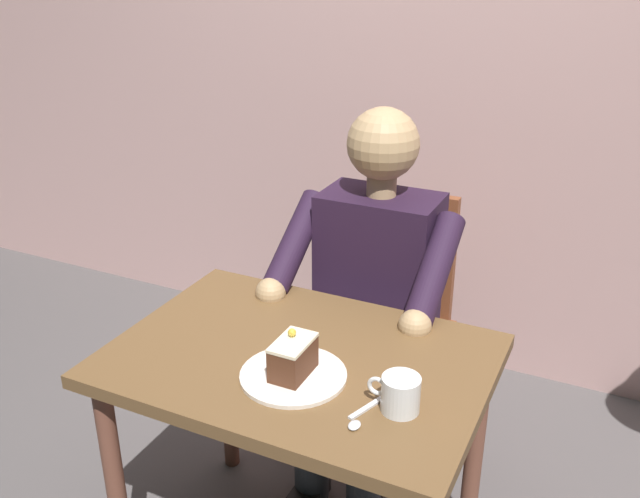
{
  "coord_description": "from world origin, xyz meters",
  "views": [
    {
      "loc": [
        -0.69,
        1.31,
        1.64
      ],
      "look_at": [
        -0.01,
        -0.1,
        0.95
      ],
      "focal_mm": 38.93,
      "sensor_mm": 36.0,
      "label": 1
    }
  ],
  "objects_px": {
    "cake_slice": "(293,357)",
    "dessert_spoon": "(360,417)",
    "seated_person": "(369,298)",
    "chair": "(387,314)",
    "dining_table": "(300,387)",
    "coffee_cup": "(400,393)"
  },
  "relations": [
    {
      "from": "seated_person",
      "to": "coffee_cup",
      "type": "relative_size",
      "value": 10.01
    },
    {
      "from": "chair",
      "to": "dessert_spoon",
      "type": "relative_size",
      "value": 6.36
    },
    {
      "from": "seated_person",
      "to": "cake_slice",
      "type": "bearing_deg",
      "value": 93.41
    },
    {
      "from": "coffee_cup",
      "to": "chair",
      "type": "bearing_deg",
      "value": -68.0
    },
    {
      "from": "dining_table",
      "to": "cake_slice",
      "type": "xyz_separation_m",
      "value": [
        -0.03,
        0.09,
        0.15
      ]
    },
    {
      "from": "dining_table",
      "to": "seated_person",
      "type": "relative_size",
      "value": 0.77
    },
    {
      "from": "chair",
      "to": "coffee_cup",
      "type": "bearing_deg",
      "value": 112.0
    },
    {
      "from": "cake_slice",
      "to": "dessert_spoon",
      "type": "bearing_deg",
      "value": 159.3
    },
    {
      "from": "cake_slice",
      "to": "dining_table",
      "type": "bearing_deg",
      "value": -70.5
    },
    {
      "from": "cake_slice",
      "to": "chair",
      "type": "bearing_deg",
      "value": -87.4
    },
    {
      "from": "dining_table",
      "to": "seated_person",
      "type": "xyz_separation_m",
      "value": [
        0.0,
        -0.47,
        0.04
      ]
    },
    {
      "from": "dining_table",
      "to": "dessert_spoon",
      "type": "distance_m",
      "value": 0.31
    },
    {
      "from": "chair",
      "to": "dessert_spoon",
      "type": "xyz_separation_m",
      "value": [
        -0.24,
        0.81,
        0.21
      ]
    },
    {
      "from": "coffee_cup",
      "to": "seated_person",
      "type": "bearing_deg",
      "value": -62.23
    },
    {
      "from": "cake_slice",
      "to": "dessert_spoon",
      "type": "relative_size",
      "value": 0.87
    },
    {
      "from": "chair",
      "to": "cake_slice",
      "type": "relative_size",
      "value": 7.31
    },
    {
      "from": "seated_person",
      "to": "dessert_spoon",
      "type": "xyz_separation_m",
      "value": [
        -0.24,
        0.64,
        0.07
      ]
    },
    {
      "from": "seated_person",
      "to": "cake_slice",
      "type": "xyz_separation_m",
      "value": [
        -0.03,
        0.56,
        0.12
      ]
    },
    {
      "from": "dessert_spoon",
      "to": "cake_slice",
      "type": "bearing_deg",
      "value": -20.7
    },
    {
      "from": "dining_table",
      "to": "seated_person",
      "type": "bearing_deg",
      "value": -90.0
    },
    {
      "from": "seated_person",
      "to": "dining_table",
      "type": "bearing_deg",
      "value": 90.0
    },
    {
      "from": "cake_slice",
      "to": "dessert_spoon",
      "type": "distance_m",
      "value": 0.22
    }
  ]
}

